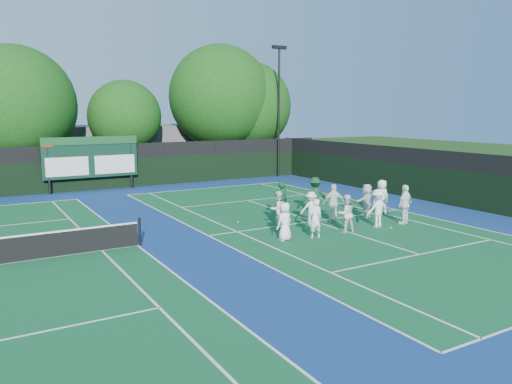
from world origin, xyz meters
TOP-DOWN VIEW (x-y plane):
  - ground at (0.00, 0.00)m, footprint 120.00×120.00m
  - court_apron at (-6.00, 1.00)m, footprint 34.00×32.00m
  - near_court at (0.00, 1.00)m, footprint 11.05×23.85m
  - back_fence at (-6.00, 16.00)m, footprint 34.00×0.08m
  - divider_fence_right at (9.00, 1.00)m, footprint 0.08×32.00m
  - scoreboard at (-7.01, 15.59)m, footprint 6.00×0.21m
  - clubhouse at (-2.00, 24.00)m, footprint 18.00×6.00m
  - light_pole_right at (7.50, 15.70)m, footprint 1.20×0.30m
  - tree_b at (-10.77, 19.58)m, footprint 7.98×7.98m
  - tree_c at (-3.44, 19.58)m, footprint 5.35×5.35m
  - tree_d at (4.45, 19.58)m, footprint 8.36×8.36m
  - tree_e at (6.89, 19.58)m, footprint 7.45×7.45m
  - tennis_ball_0 at (-2.37, -0.02)m, footprint 0.07×0.07m
  - tennis_ball_1 at (0.50, 2.69)m, footprint 0.07×0.07m
  - tennis_ball_2 at (2.14, -1.87)m, footprint 0.07×0.07m
  - tennis_ball_3 at (-3.20, 2.63)m, footprint 0.07×0.07m
  - tennis_ball_5 at (2.33, 0.48)m, footprint 0.07×0.07m
  - player_front_0 at (-3.13, -1.21)m, footprint 0.87×0.69m
  - player_front_1 at (-1.82, -1.51)m, footprint 0.65×0.48m
  - player_front_2 at (-0.10, -1.40)m, footprint 0.91×0.77m
  - player_front_3 at (1.77, -1.35)m, footprint 1.13×0.68m
  - player_front_4 at (3.33, -1.51)m, footprint 1.16×0.71m
  - player_back_0 at (-2.08, 0.92)m, footprint 0.81×0.64m
  - player_back_1 at (-0.51, 0.55)m, footprint 1.12×0.86m
  - player_back_2 at (0.80, 0.54)m, footprint 1.14×0.77m
  - player_back_3 at (2.74, 0.40)m, footprint 1.62×1.10m
  - player_back_4 at (4.09, 0.77)m, footprint 0.91×0.66m
  - coach_left at (-1.08, 2.19)m, footprint 0.72×0.53m
  - coach_right at (1.13, 2.44)m, footprint 1.39×1.14m

SIDE VIEW (x-z plane):
  - ground at x=0.00m, z-range 0.00..0.00m
  - court_apron at x=-6.00m, z-range 0.00..0.01m
  - near_court at x=0.00m, z-range 0.01..0.01m
  - tennis_ball_0 at x=-2.37m, z-range 0.00..0.07m
  - tennis_ball_1 at x=0.50m, z-range 0.00..0.07m
  - tennis_ball_2 at x=2.14m, z-range 0.00..0.07m
  - tennis_ball_3 at x=-3.20m, z-range 0.00..0.07m
  - tennis_ball_5 at x=2.33m, z-range 0.00..0.07m
  - player_back_1 at x=-0.51m, z-range 0.00..1.53m
  - player_front_0 at x=-3.13m, z-range 0.00..1.56m
  - player_front_1 at x=-1.82m, z-range 0.00..1.64m
  - player_back_0 at x=-2.08m, z-range 0.00..1.64m
  - player_front_2 at x=-0.10m, z-range 0.00..1.65m
  - player_back_3 at x=2.74m, z-range 0.00..1.68m
  - player_front_3 at x=1.77m, z-range 0.00..1.72m
  - player_back_4 at x=4.09m, z-range 0.00..1.73m
  - player_back_2 at x=0.80m, z-range 0.00..1.79m
  - coach_left at x=-1.08m, z-range 0.00..1.83m
  - player_front_4 at x=3.33m, z-range 0.00..1.84m
  - coach_right at x=1.13m, z-range 0.00..1.88m
  - back_fence at x=-6.00m, z-range -0.14..2.86m
  - divider_fence_right at x=9.00m, z-range -0.14..2.86m
  - clubhouse at x=-2.00m, z-range 0.00..4.00m
  - scoreboard at x=-7.01m, z-range 0.42..3.97m
  - tree_c at x=-3.44m, z-range 0.90..8.34m
  - tree_b at x=-10.77m, z-range 0.56..10.07m
  - tree_e at x=6.89m, z-range 0.74..10.05m
  - tree_d at x=4.45m, z-range 0.85..11.33m
  - light_pole_right at x=7.50m, z-range 1.24..11.36m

